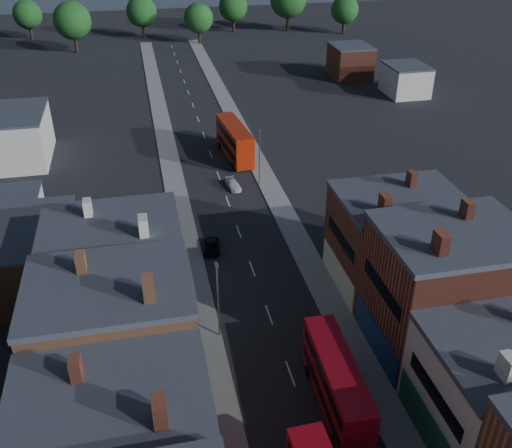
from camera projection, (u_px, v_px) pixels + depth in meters
name	position (u px, v px, depth m)	size (l,w,h in m)	color
pavement_west	(184.00, 229.00, 69.65)	(3.00, 200.00, 0.12)	gray
pavement_east	(286.00, 218.00, 72.00)	(3.00, 200.00, 0.12)	gray
lamp_post_2	(218.00, 296.00, 50.69)	(0.25, 0.70, 8.12)	slate
lamp_post_3	(260.00, 154.00, 77.83)	(0.25, 0.70, 8.12)	slate
bus_1	(337.00, 383.00, 44.53)	(3.08, 11.23, 4.82)	#A50918
bus_2	(234.00, 140.00, 86.96)	(3.89, 12.27, 5.21)	#9D1D06
car_2	(212.00, 246.00, 65.40)	(1.79, 3.88, 1.08)	black
car_3	(233.00, 185.00, 78.98)	(1.48, 3.64, 1.06)	white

